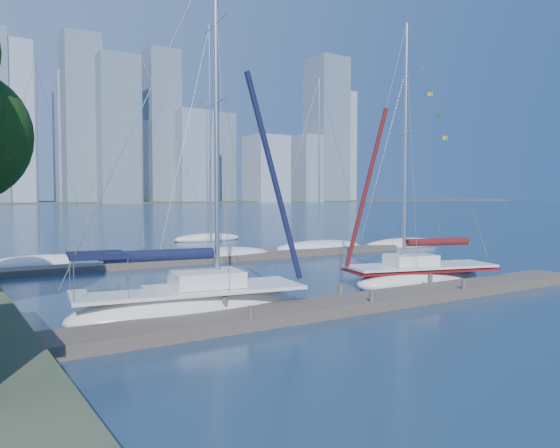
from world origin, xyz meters
TOP-DOWN VIEW (x-y plane):
  - ground at (0.00, 0.00)m, footprint 700.00×700.00m
  - near_dock at (0.00, 0.00)m, footprint 26.00×2.00m
  - far_dock at (2.00, 16.00)m, footprint 30.00×1.80m
  - sailboat_navy at (-5.75, 2.10)m, footprint 8.85×4.00m
  - sailboat_maroon at (6.40, 2.79)m, footprint 8.13×4.45m
  - bg_boat_0 at (-8.06, 18.96)m, footprint 6.85×3.79m
  - bg_boat_1 at (-2.36, 17.26)m, footprint 9.12×5.91m
  - bg_boat_2 at (1.99, 16.81)m, footprint 9.17×5.82m
  - bg_boat_4 at (11.43, 17.73)m, footprint 8.04×2.67m
  - bg_boat_5 at (19.28, 16.73)m, footprint 8.25×3.24m
  - bg_boat_7 at (8.34, 31.02)m, footprint 7.01×3.88m
  - skyline at (23.68, 290.43)m, footprint 504.40×51.31m

SIDE VIEW (x-z plane):
  - ground at x=0.00m, z-range 0.00..0.00m
  - far_dock at x=2.00m, z-range 0.00..0.36m
  - near_dock at x=0.00m, z-range 0.00..0.40m
  - bg_boat_7 at x=8.34m, z-range -6.43..6.95m
  - bg_boat_0 at x=-8.06m, z-range -5.86..6.38m
  - bg_boat_1 at x=-2.36m, z-range -6.27..6.80m
  - bg_boat_5 at x=19.28m, z-range -6.89..7.43m
  - bg_boat_4 at x=11.43m, z-range -6.44..7.01m
  - bg_boat_2 at x=1.99m, z-range -7.47..8.07m
  - sailboat_navy at x=-5.75m, z-range -5.67..7.74m
  - sailboat_maroon at x=6.40m, z-range -5.33..7.42m
  - skyline at x=23.68m, z-range -21.95..93.91m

